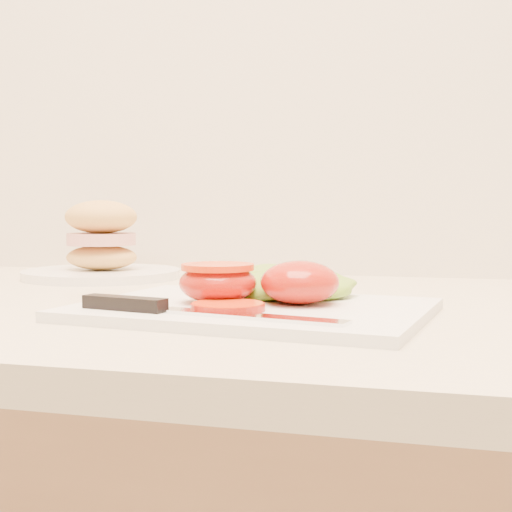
# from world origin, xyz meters

# --- Properties ---
(cutting_board) EXTENTS (0.34, 0.27, 0.01)m
(cutting_board) POSITION_xyz_m (-0.41, 1.59, 0.94)
(cutting_board) COLOR white
(cutting_board) RESTS_ON counter
(tomato_half_dome) EXTENTS (0.07, 0.07, 0.04)m
(tomato_half_dome) POSITION_xyz_m (-0.37, 1.61, 0.96)
(tomato_half_dome) COLOR #B82B10
(tomato_half_dome) RESTS_ON cutting_board
(tomato_half_cut) EXTENTS (0.07, 0.07, 0.04)m
(tomato_half_cut) POSITION_xyz_m (-0.45, 1.60, 0.96)
(tomato_half_cut) COLOR #B82B10
(tomato_half_cut) RESTS_ON cutting_board
(tomato_slice_0) EXTENTS (0.06, 0.06, 0.01)m
(tomato_slice_0) POSITION_xyz_m (-0.42, 1.55, 0.94)
(tomato_slice_0) COLOR #E04711
(tomato_slice_0) RESTS_ON cutting_board
(lettuce_leaf_0) EXTENTS (0.17, 0.15, 0.03)m
(lettuce_leaf_0) POSITION_xyz_m (-0.42, 1.66, 0.95)
(lettuce_leaf_0) COLOR #7CA52B
(lettuce_leaf_0) RESTS_ON cutting_board
(lettuce_leaf_1) EXTENTS (0.13, 0.11, 0.02)m
(lettuce_leaf_1) POSITION_xyz_m (-0.38, 1.66, 0.95)
(lettuce_leaf_1) COLOR #7CA52B
(lettuce_leaf_1) RESTS_ON cutting_board
(knife) EXTENTS (0.25, 0.06, 0.01)m
(knife) POSITION_xyz_m (-0.47, 1.52, 0.94)
(knife) COLOR silver
(knife) RESTS_ON cutting_board
(sandwich_plate) EXTENTS (0.22, 0.22, 0.11)m
(sandwich_plate) POSITION_xyz_m (-0.71, 1.87, 0.97)
(sandwich_plate) COLOR white
(sandwich_plate) RESTS_ON counter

